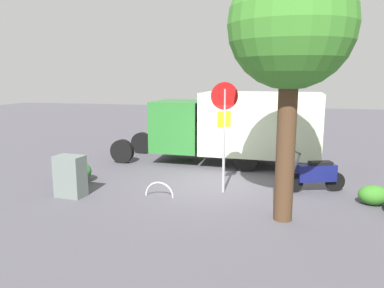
{
  "coord_description": "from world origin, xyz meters",
  "views": [
    {
      "loc": [
        -2.03,
        10.78,
        3.29
      ],
      "look_at": [
        0.83,
        -0.53,
        1.16
      ],
      "focal_mm": 34.96,
      "sensor_mm": 36.0,
      "label": 1
    }
  ],
  "objects_px": {
    "box_truck_near": "(233,124)",
    "stop_sign": "(224,120)",
    "bike_rack_hoop": "(159,197)",
    "motorcycle": "(316,174)",
    "utility_cabinet": "(70,176)",
    "street_tree": "(291,29)"
  },
  "relations": [
    {
      "from": "street_tree",
      "to": "motorcycle",
      "type": "bearing_deg",
      "value": -110.04
    },
    {
      "from": "motorcycle",
      "to": "bike_rack_hoop",
      "type": "relative_size",
      "value": 2.04
    },
    {
      "from": "box_truck_near",
      "to": "street_tree",
      "type": "bearing_deg",
      "value": 111.28
    },
    {
      "from": "stop_sign",
      "to": "bike_rack_hoop",
      "type": "distance_m",
      "value": 2.78
    },
    {
      "from": "bike_rack_hoop",
      "to": "motorcycle",
      "type": "bearing_deg",
      "value": -160.01
    },
    {
      "from": "stop_sign",
      "to": "motorcycle",
      "type": "bearing_deg",
      "value": -164.46
    },
    {
      "from": "street_tree",
      "to": "stop_sign",
      "type": "bearing_deg",
      "value": -45.3
    },
    {
      "from": "motorcycle",
      "to": "bike_rack_hoop",
      "type": "height_order",
      "value": "motorcycle"
    },
    {
      "from": "stop_sign",
      "to": "bike_rack_hoop",
      "type": "bearing_deg",
      "value": 26.43
    },
    {
      "from": "box_truck_near",
      "to": "stop_sign",
      "type": "xyz_separation_m",
      "value": [
        -0.23,
        3.58,
        0.55
      ]
    },
    {
      "from": "box_truck_near",
      "to": "utility_cabinet",
      "type": "bearing_deg",
      "value": 53.96
    },
    {
      "from": "box_truck_near",
      "to": "stop_sign",
      "type": "height_order",
      "value": "stop_sign"
    },
    {
      "from": "box_truck_near",
      "to": "street_tree",
      "type": "height_order",
      "value": "street_tree"
    },
    {
      "from": "motorcycle",
      "to": "bike_rack_hoop",
      "type": "distance_m",
      "value": 4.51
    },
    {
      "from": "stop_sign",
      "to": "street_tree",
      "type": "bearing_deg",
      "value": 134.7
    },
    {
      "from": "box_truck_near",
      "to": "motorcycle",
      "type": "distance_m",
      "value": 4.13
    },
    {
      "from": "stop_sign",
      "to": "utility_cabinet",
      "type": "xyz_separation_m",
      "value": [
        4.03,
        1.39,
        -1.51
      ]
    },
    {
      "from": "stop_sign",
      "to": "street_tree",
      "type": "xyz_separation_m",
      "value": [
        -1.68,
        1.7,
        2.19
      ]
    },
    {
      "from": "utility_cabinet",
      "to": "box_truck_near",
      "type": "bearing_deg",
      "value": -127.39
    },
    {
      "from": "motorcycle",
      "to": "street_tree",
      "type": "distance_m",
      "value": 4.55
    },
    {
      "from": "street_tree",
      "to": "utility_cabinet",
      "type": "distance_m",
      "value": 6.82
    },
    {
      "from": "street_tree",
      "to": "utility_cabinet",
      "type": "height_order",
      "value": "street_tree"
    }
  ]
}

